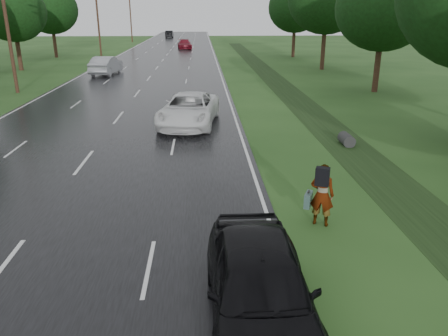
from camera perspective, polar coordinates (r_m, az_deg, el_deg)
road at (r=54.62m, az=-8.26°, el=13.41°), size 14.00×180.00×0.04m
edge_stripe_east at (r=54.44m, az=-0.96°, el=13.61°), size 0.12×180.00×0.01m
edge_stripe_west at (r=55.63m, az=-15.38°, el=13.07°), size 0.12×180.00×0.01m
center_line at (r=54.62m, az=-8.26°, el=13.44°), size 0.12×180.00×0.01m
drainage_ditch at (r=29.17m, az=10.40°, el=7.97°), size 2.20×120.00×0.56m
utility_pole_mid at (r=36.88m, az=-26.55°, el=16.80°), size 1.60×0.26×10.00m
utility_pole_far at (r=65.62m, az=-16.17°, el=18.43°), size 1.60×0.26×10.00m
utility_pole_distant at (r=95.14m, az=-12.12°, el=18.91°), size 1.60×0.26×10.00m
tree_east_c at (r=35.70m, az=20.17°, el=19.10°), size 7.00×7.00×9.29m
tree_east_f at (r=62.40m, az=9.30°, el=19.97°), size 7.20×7.20×9.62m
tree_west_d at (r=51.73m, az=-25.89°, el=17.86°), size 6.60×6.60×8.80m
tree_west_f at (r=65.13m, az=-21.71°, el=18.68°), size 7.00×7.00×9.29m
pedestrian at (r=12.66m, az=12.59°, el=-3.33°), size 0.90×0.94×1.85m
white_pickup at (r=23.69m, az=-4.60°, el=7.62°), size 3.60×6.34×1.67m
dark_sedan at (r=8.62m, az=4.73°, el=-15.09°), size 2.02×5.01×1.71m
silver_sedan at (r=45.27m, az=-15.15°, el=12.82°), size 2.46×5.45×1.74m
far_car_red at (r=75.46m, az=-5.17°, el=15.80°), size 2.67×5.37×1.50m
far_car_dark at (r=110.39m, az=-7.15°, el=16.97°), size 1.72×4.93×1.62m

